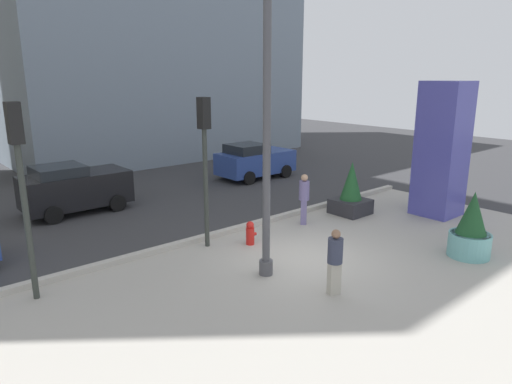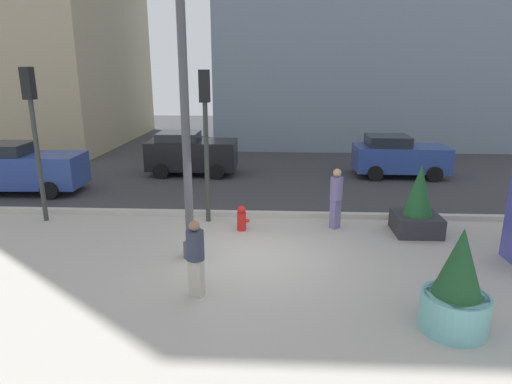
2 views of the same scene
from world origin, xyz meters
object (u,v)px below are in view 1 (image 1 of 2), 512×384
at_px(fire_hydrant, 250,233).
at_px(traffic_light_far_side, 20,170).
at_px(traffic_light_corner, 205,148).
at_px(potted_plant_mid_plaza, 471,230).
at_px(pedestrian_crossing, 304,197).
at_px(pedestrian_by_curb, 335,259).
at_px(car_passing_lane, 74,188).
at_px(art_pillar_blue, 442,150).
at_px(car_far_lane, 254,161).
at_px(potted_plant_near_left, 351,193).
at_px(lamp_post, 267,133).

distance_m(fire_hydrant, traffic_light_far_side, 6.68).
bearing_deg(traffic_light_corner, fire_hydrant, -34.76).
bearing_deg(potted_plant_mid_plaza, pedestrian_crossing, 105.93).
bearing_deg(pedestrian_by_curb, car_passing_lane, 101.44).
distance_m(art_pillar_blue, pedestrian_crossing, 5.42).
bearing_deg(car_far_lane, potted_plant_mid_plaza, -99.61).
relative_size(art_pillar_blue, fire_hydrant, 6.51).
relative_size(art_pillar_blue, potted_plant_near_left, 2.46).
distance_m(potted_plant_mid_plaza, traffic_light_corner, 7.99).
height_order(traffic_light_far_side, traffic_light_corner, traffic_light_far_side).
distance_m(potted_plant_near_left, fire_hydrant, 4.96).
relative_size(potted_plant_mid_plaza, traffic_light_corner, 0.43).
xyz_separation_m(fire_hydrant, traffic_light_far_side, (-6.08, 0.57, 2.71)).
relative_size(traffic_light_far_side, traffic_light_corner, 1.02).
height_order(lamp_post, pedestrian_crossing, lamp_post).
height_order(art_pillar_blue, car_far_lane, art_pillar_blue).
bearing_deg(pedestrian_crossing, art_pillar_blue, -27.45).
relative_size(fire_hydrant, car_passing_lane, 0.20).
bearing_deg(art_pillar_blue, traffic_light_far_side, 168.78).
height_order(art_pillar_blue, potted_plant_mid_plaza, art_pillar_blue).
relative_size(art_pillar_blue, pedestrian_by_curb, 2.99).
bearing_deg(car_passing_lane, car_far_lane, 0.37).
height_order(fire_hydrant, car_far_lane, car_far_lane).
bearing_deg(car_passing_lane, fire_hydrant, -68.18).
height_order(lamp_post, car_passing_lane, lamp_post).
xyz_separation_m(fire_hydrant, pedestrian_crossing, (2.70, 0.32, 0.63)).
bearing_deg(pedestrian_by_curb, fire_hydrant, 80.99).
distance_m(pedestrian_by_curb, pedestrian_crossing, 5.31).
relative_size(fire_hydrant, traffic_light_corner, 0.17).
bearing_deg(fire_hydrant, potted_plant_near_left, 0.47).
bearing_deg(pedestrian_crossing, car_passing_lane, 129.46).
bearing_deg(car_far_lane, pedestrian_crossing, -117.35).
bearing_deg(pedestrian_crossing, traffic_light_far_side, 178.36).
relative_size(pedestrian_by_curb, pedestrian_crossing, 0.91).
bearing_deg(fire_hydrant, car_passing_lane, 111.82).
xyz_separation_m(fire_hydrant, traffic_light_corner, (-1.09, 0.75, 2.67)).
distance_m(potted_plant_mid_plaza, traffic_light_far_side, 11.81).
bearing_deg(car_passing_lane, potted_plant_mid_plaza, -59.50).
bearing_deg(art_pillar_blue, fire_hydrant, 164.09).
xyz_separation_m(art_pillar_blue, car_far_lane, (-1.15, 9.14, -1.56)).
xyz_separation_m(art_pillar_blue, potted_plant_mid_plaza, (-3.17, -2.74, -1.63)).
bearing_deg(pedestrian_by_curb, art_pillar_blue, 12.39).
xyz_separation_m(potted_plant_near_left, car_passing_lane, (-7.74, 6.96, 0.15)).
distance_m(potted_plant_near_left, pedestrian_crossing, 2.27).
distance_m(potted_plant_mid_plaza, pedestrian_by_curb, 4.88).
bearing_deg(potted_plant_near_left, fire_hydrant, -179.53).
height_order(art_pillar_blue, car_passing_lane, art_pillar_blue).
height_order(lamp_post, pedestrian_by_curb, lamp_post).
height_order(traffic_light_corner, car_far_lane, traffic_light_corner).
relative_size(lamp_post, potted_plant_near_left, 3.85).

